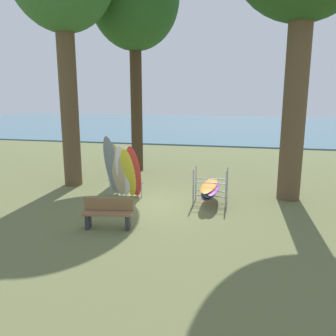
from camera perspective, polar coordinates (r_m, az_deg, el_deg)
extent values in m
plane|color=#60663D|center=(11.89, -2.39, -5.99)|extent=(80.00, 80.00, 0.00)
cube|color=#477084|center=(42.99, 8.86, 7.06)|extent=(80.00, 36.00, 0.10)
cylinder|color=brown|center=(14.50, -16.15, 10.95)|extent=(0.71, 0.71, 7.04)
cylinder|color=brown|center=(12.72, 20.40, 11.27)|extent=(0.80, 0.80, 7.34)
cylinder|color=#42301E|center=(16.78, -5.27, 10.92)|extent=(0.55, 0.55, 6.73)
ellipsoid|color=gray|center=(12.58, -9.28, 0.29)|extent=(0.59, 0.83, 2.30)
ellipsoid|color=#C6B289|center=(12.52, -8.40, -0.36)|extent=(0.62, 0.66, 2.03)
ellipsoid|color=white|center=(12.45, -7.51, -0.56)|extent=(0.53, 0.59, 1.97)
ellipsoid|color=yellow|center=(12.39, -6.62, -0.83)|extent=(0.58, 0.73, 1.87)
ellipsoid|color=red|center=(12.30, -5.72, -0.65)|extent=(0.53, 0.74, 1.98)
cylinder|color=#9EA0A5|center=(13.13, -9.56, -3.16)|extent=(0.04, 0.04, 0.55)
cylinder|color=#9EA0A5|center=(12.59, -4.43, -3.69)|extent=(0.04, 0.04, 0.55)
cylinder|color=#9EA0A5|center=(12.78, -7.08, -2.23)|extent=(1.43, 0.20, 0.04)
cylinder|color=#9EA0A5|center=(11.65, 4.21, -3.19)|extent=(0.05, 0.05, 1.25)
cylinder|color=#9EA0A5|center=(11.55, 9.62, -3.47)|extent=(0.05, 0.05, 1.25)
cylinder|color=#9EA0A5|center=(12.23, 4.64, -2.46)|extent=(0.05, 0.05, 1.25)
cylinder|color=#9EA0A5|center=(12.13, 9.79, -2.73)|extent=(0.05, 0.05, 1.25)
cylinder|color=#9EA0A5|center=(11.66, 6.87, -4.63)|extent=(1.10, 0.04, 0.04)
cylinder|color=#9EA0A5|center=(11.54, 6.93, -2.49)|extent=(1.10, 0.04, 0.04)
cylinder|color=#9EA0A5|center=(12.24, 7.17, -3.84)|extent=(1.10, 0.04, 0.04)
cylinder|color=#9EA0A5|center=(12.12, 7.22, -1.80)|extent=(1.10, 0.04, 0.04)
ellipsoid|color=pink|center=(11.94, 6.91, -4.00)|extent=(0.57, 2.12, 0.06)
ellipsoid|color=black|center=(11.92, 6.87, -3.72)|extent=(0.52, 2.10, 0.06)
ellipsoid|color=#38B2AD|center=(11.90, 7.26, -3.46)|extent=(0.55, 2.11, 0.06)
ellipsoid|color=purple|center=(11.88, 7.31, -3.19)|extent=(0.57, 2.12, 0.06)
ellipsoid|color=orange|center=(11.88, 6.87, -2.88)|extent=(0.60, 2.12, 0.06)
cube|color=#2D2D33|center=(10.01, -13.11, -8.57)|extent=(0.15, 0.33, 0.42)
cube|color=#2D2D33|center=(9.76, -6.70, -8.86)|extent=(0.15, 0.33, 0.42)
cube|color=olive|center=(9.79, -10.00, -7.41)|extent=(1.45, 0.63, 0.06)
cube|color=olive|center=(9.89, -9.81, -5.86)|extent=(1.39, 0.30, 0.36)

